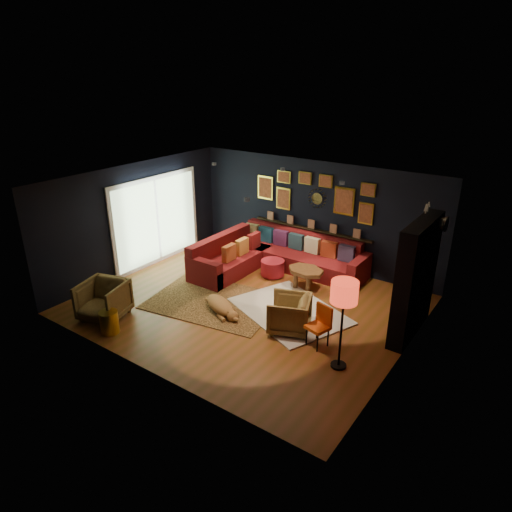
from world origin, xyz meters
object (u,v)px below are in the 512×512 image
Objects in this scene: armchair_left at (103,299)px; orange_chair at (320,323)px; gold_stool at (109,322)px; armchair_right at (289,312)px; dog at (220,303)px; sectional at (271,257)px; floor_lamp at (344,296)px; coffee_table at (306,273)px; pouf at (273,268)px.

orange_chair is (3.93, 1.61, 0.02)m from armchair_left.
orange_chair is (3.40, 1.91, 0.23)m from gold_stool.
armchair_right is 1.00× the size of orange_chair.
dog is at bearing -104.14° from armchair_right.
sectional is 2.17× the size of floor_lamp.
floor_lamp reaches higher than armchair_left.
sectional is 3.40m from orange_chair.
gold_stool is 0.28× the size of floor_lamp.
dog is at bearing -114.36° from coffee_table.
floor_lamp is at bearing 46.54° from armchair_right.
armchair_left is 1.95× the size of gold_stool.
dog is at bearing 56.47° from gold_stool.
floor_lamp is at bearing -40.41° from sectional.
gold_stool is at bearing -134.92° from orange_chair.
coffee_table is 0.97m from pouf.
sectional is 1.28m from coffee_table.
gold_stool is 0.57× the size of orange_chair.
armchair_right is at bearing 11.68° from armchair_left.
orange_chair is at bearing -53.97° from coffee_table.
armchair_left is (-2.60, -3.44, 0.05)m from coffee_table.
armchair_left reaches higher than gold_stool.
floor_lamp is 3.02m from dog.
armchair_left reaches higher than coffee_table.
gold_stool is at bearing -106.28° from pouf.
sectional is at bearing 161.02° from coffee_table.
pouf is 0.46× the size of dog.
armchair_right is (1.84, -2.15, 0.06)m from sectional.
floor_lamp is at bearing 20.76° from gold_stool.
armchair_right is (3.23, 1.71, -0.04)m from armchair_left.
coffee_table is 3.09m from floor_lamp.
floor_lamp is (1.91, -2.24, 0.94)m from coffee_table.
gold_stool is (-1.12, -3.85, 0.00)m from pouf.
gold_stool is (-2.71, -2.01, -0.17)m from armchair_right.
pouf is 2.06m from dog.
floor_lamp is (0.57, -0.40, 0.87)m from orange_chair.
sectional is 4.21m from floor_lamp.
pouf is 0.73× the size of orange_chair.
armchair_right is (0.64, -1.74, 0.01)m from coffee_table.
armchair_left reaches higher than armchair_right.
armchair_right reaches higher than coffee_table.
pouf is 3.92m from armchair_left.
armchair_left is 4.25m from orange_chair.
armchair_left is at bearing -127.04° from coffee_table.
orange_chair is at bearing 60.12° from armchair_right.
armchair_right is 1.65m from floor_lamp.
sectional reaches higher than orange_chair.
armchair_left is at bearing -109.80° from sectional.
floor_lamp reaches higher than armchair_right.
coffee_table is at bearing -6.46° from pouf.
floor_lamp is at bearing -1.12° from armchair_left.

